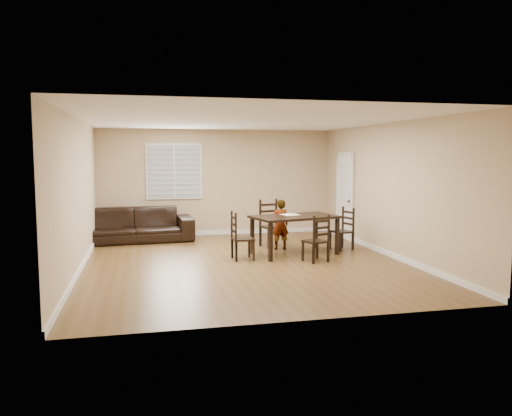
# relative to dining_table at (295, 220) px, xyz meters

# --- Properties ---
(ground) EXTENTS (7.00, 7.00, 0.00)m
(ground) POSITION_rel_dining_table_xyz_m (-1.17, -0.55, -0.72)
(ground) COLOR brown
(ground) RESTS_ON ground
(room) EXTENTS (6.04, 7.04, 2.72)m
(room) POSITION_rel_dining_table_xyz_m (-1.14, -0.37, 1.09)
(room) COLOR tan
(room) RESTS_ON ground
(dining_table) EXTENTS (1.90, 1.35, 0.81)m
(dining_table) POSITION_rel_dining_table_xyz_m (0.00, 0.00, 0.00)
(dining_table) COLOR black
(dining_table) RESTS_ON ground
(chair_near) EXTENTS (0.57, 0.55, 1.06)m
(chair_near) POSITION_rel_dining_table_xyz_m (-0.26, 1.07, -0.24)
(chair_near) COLOR black
(chair_near) RESTS_ON ground
(chair_far) EXTENTS (0.52, 0.50, 0.92)m
(chair_far) POSITION_rel_dining_table_xyz_m (0.22, -0.87, -0.31)
(chair_far) COLOR black
(chair_far) RESTS_ON ground
(chair_left) EXTENTS (0.42, 0.44, 0.95)m
(chair_left) POSITION_rel_dining_table_xyz_m (-1.27, -0.28, -0.29)
(chair_left) COLOR black
(chair_left) RESTS_ON ground
(chair_right) EXTENTS (0.49, 0.51, 0.92)m
(chair_right) POSITION_rel_dining_table_xyz_m (1.26, 0.31, -0.30)
(chair_right) COLOR black
(chair_right) RESTS_ON ground
(child) EXTENTS (0.41, 0.28, 1.09)m
(child) POSITION_rel_dining_table_xyz_m (-0.15, 0.61, -0.17)
(child) COLOR gray
(child) RESTS_ON ground
(napkin) EXTENTS (0.39, 0.39, 0.00)m
(napkin) POSITION_rel_dining_table_xyz_m (-0.05, 0.19, 0.09)
(napkin) COLOR white
(napkin) RESTS_ON dining_table
(donut) EXTENTS (0.09, 0.09, 0.03)m
(donut) POSITION_rel_dining_table_xyz_m (-0.02, 0.19, 0.11)
(donut) COLOR gold
(donut) RESTS_ON napkin
(sofa) EXTENTS (2.82, 1.25, 0.80)m
(sofa) POSITION_rel_dining_table_xyz_m (-3.27, 2.31, -0.32)
(sofa) COLOR black
(sofa) RESTS_ON ground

